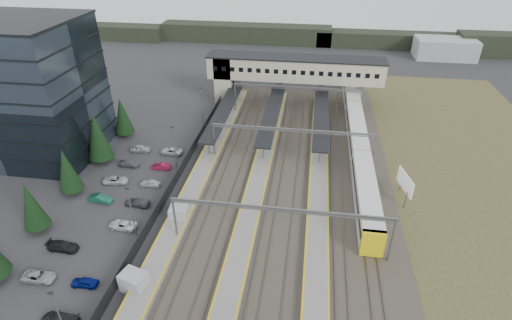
% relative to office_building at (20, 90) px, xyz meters
% --- Properties ---
extents(ground, '(220.00, 220.00, 0.00)m').
position_rel_office_building_xyz_m(ground, '(36.00, -12.00, -12.19)').
color(ground, '#2B2B2D').
rests_on(ground, ground).
extents(office_building, '(24.30, 18.30, 24.30)m').
position_rel_office_building_xyz_m(office_building, '(0.00, 0.00, 0.00)').
color(office_building, '#374555').
rests_on(office_building, ground).
extents(conifer_row, '(4.42, 49.82, 9.50)m').
position_rel_office_building_xyz_m(conifer_row, '(14.00, -15.86, -7.36)').
color(conifer_row, black).
rests_on(conifer_row, ground).
extents(car_park, '(10.43, 44.62, 1.29)m').
position_rel_office_building_xyz_m(car_park, '(22.70, -18.59, -11.60)').
color(car_park, '#A3A4A8').
rests_on(car_park, ground).
extents(lampposts, '(0.50, 53.25, 8.07)m').
position_rel_office_building_xyz_m(lampposts, '(28.00, -10.75, -7.86)').
color(lampposts, slate).
rests_on(lampposts, ground).
extents(fence, '(0.08, 90.00, 2.00)m').
position_rel_office_building_xyz_m(fence, '(29.50, -7.00, -11.19)').
color(fence, '#26282B').
rests_on(fence, ground).
extents(relay_cabin_near, '(3.53, 2.99, 2.52)m').
position_rel_office_building_xyz_m(relay_cabin_near, '(31.73, -29.05, -10.93)').
color(relay_cabin_near, '#A3A5A9').
rests_on(relay_cabin_near, ground).
extents(relay_cabin_far, '(2.84, 2.45, 2.42)m').
position_rel_office_building_xyz_m(relay_cabin_far, '(33.06, -16.05, -10.98)').
color(relay_cabin_far, '#A3A5A9').
rests_on(relay_cabin_far, ground).
extents(rail_corridor, '(34.00, 90.00, 0.92)m').
position_rel_office_building_xyz_m(rail_corridor, '(45.34, -7.00, -11.90)').
color(rail_corridor, '#3D3630').
rests_on(rail_corridor, ground).
extents(canopies, '(23.10, 30.00, 3.28)m').
position_rel_office_building_xyz_m(canopies, '(43.00, 15.00, -8.27)').
color(canopies, black).
rests_on(canopies, ground).
extents(footbridge, '(40.40, 6.40, 11.20)m').
position_rel_office_building_xyz_m(footbridge, '(43.70, 30.00, -4.26)').
color(footbridge, '#BDB296').
rests_on(footbridge, ground).
extents(gantries, '(28.40, 62.28, 7.17)m').
position_rel_office_building_xyz_m(gantries, '(48.00, -9.00, -6.20)').
color(gantries, slate).
rests_on(gantries, ground).
extents(train, '(3.05, 63.83, 3.84)m').
position_rel_office_building_xyz_m(train, '(60.00, 11.99, -10.01)').
color(train, silver).
rests_on(train, ground).
extents(billboard, '(1.41, 5.41, 4.60)m').
position_rel_office_building_xyz_m(billboard, '(66.05, -5.82, -9.13)').
color(billboard, slate).
rests_on(billboard, ground).
extents(scrub_east, '(34.00, 120.00, 0.06)m').
position_rel_office_building_xyz_m(scrub_east, '(81.00, -7.00, -12.16)').
color(scrub_east, '#474122').
rests_on(scrub_east, ground).
extents(treeline_far, '(170.00, 19.00, 7.00)m').
position_rel_office_building_xyz_m(treeline_far, '(59.81, 80.28, -9.24)').
color(treeline_far, black).
rests_on(treeline_far, ground).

